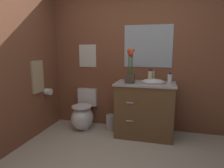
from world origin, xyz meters
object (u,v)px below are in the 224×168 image
(flower_vase, at_px, (130,71))
(lotion_bottle, at_px, (170,78))
(soap_bottle, at_px, (150,77))
(trash_bin, at_px, (111,122))
(wall_mirror, at_px, (148,46))
(vanity_cabinet, at_px, (145,109))
(wall_poster, at_px, (88,56))
(toilet_paper_roll, at_px, (48,92))
(toilet, at_px, (83,115))
(hanging_towel, at_px, (38,77))

(flower_vase, relative_size, lotion_bottle, 3.25)
(soap_bottle, distance_m, trash_bin, 1.07)
(trash_bin, height_order, wall_mirror, wall_mirror)
(vanity_cabinet, relative_size, trash_bin, 3.89)
(wall_poster, bearing_deg, toilet_paper_roll, -140.11)
(toilet, xyz_separation_m, wall_mirror, (1.08, 0.27, 1.21))
(toilet_paper_roll, bearing_deg, trash_bin, 13.03)
(vanity_cabinet, xyz_separation_m, soap_bottle, (0.07, -0.03, 0.53))
(vanity_cabinet, distance_m, lotion_bottle, 0.63)
(lotion_bottle, xyz_separation_m, hanging_towel, (-2.07, -0.43, 0.01))
(trash_bin, bearing_deg, wall_poster, 156.57)
(wall_poster, bearing_deg, lotion_bottle, -8.71)
(wall_poster, relative_size, toilet_paper_roll, 3.68)
(flower_vase, height_order, lotion_bottle, flower_vase)
(lotion_bottle, distance_m, wall_mirror, 0.66)
(flower_vase, distance_m, trash_bin, 1.00)
(soap_bottle, bearing_deg, wall_poster, 164.52)
(soap_bottle, bearing_deg, flower_vase, -168.68)
(toilet_paper_roll, bearing_deg, flower_vase, 3.36)
(lotion_bottle, bearing_deg, vanity_cabinet, -169.06)
(vanity_cabinet, height_order, soap_bottle, soap_bottle)
(vanity_cabinet, xyz_separation_m, lotion_bottle, (0.37, 0.07, 0.50))
(toilet, relative_size, lotion_bottle, 4.20)
(vanity_cabinet, xyz_separation_m, wall_mirror, (-0.00, 0.29, 1.00))
(soap_bottle, xyz_separation_m, toilet_paper_roll, (-1.71, -0.14, -0.30))
(toilet, relative_size, soap_bottle, 3.19)
(wall_poster, distance_m, toilet_paper_roll, 0.94)
(soap_bottle, relative_size, toilet_paper_roll, 1.96)
(flower_vase, distance_m, wall_poster, 0.96)
(toilet, height_order, wall_mirror, wall_mirror)
(wall_poster, distance_m, wall_mirror, 1.10)
(flower_vase, xyz_separation_m, wall_mirror, (0.23, 0.38, 0.39))
(soap_bottle, xyz_separation_m, wall_mirror, (-0.07, 0.32, 0.47))
(wall_poster, relative_size, wall_mirror, 0.51)
(vanity_cabinet, height_order, flower_vase, flower_vase)
(toilet, xyz_separation_m, flower_vase, (0.85, -0.11, 0.82))
(toilet, bearing_deg, trash_bin, 5.52)
(toilet, height_order, toilet_paper_roll, toilet_paper_roll)
(toilet, relative_size, wall_poster, 1.70)
(hanging_towel, height_order, toilet_paper_roll, hanging_towel)
(toilet_paper_roll, bearing_deg, hanging_towel, -105.96)
(wall_poster, bearing_deg, hanging_towel, -132.91)
(flower_vase, distance_m, hanging_towel, 1.49)
(wall_mirror, bearing_deg, vanity_cabinet, -89.48)
(lotion_bottle, distance_m, trash_bin, 1.25)
(toilet_paper_roll, bearing_deg, vanity_cabinet, 5.91)
(trash_bin, distance_m, toilet_paper_roll, 1.22)
(soap_bottle, height_order, wall_poster, wall_poster)
(toilet, distance_m, lotion_bottle, 1.62)
(lotion_bottle, relative_size, wall_poster, 0.41)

